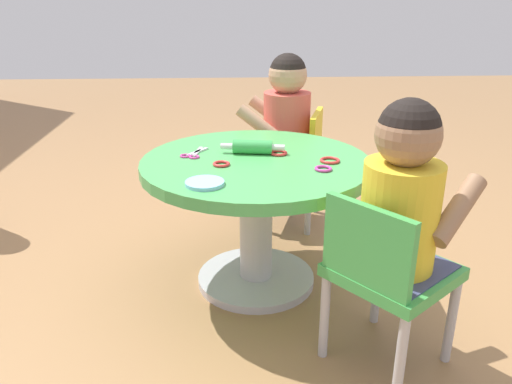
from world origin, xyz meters
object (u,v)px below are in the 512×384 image
at_px(child_chair_left, 386,273).
at_px(craft_table, 256,194).
at_px(seated_child_left, 403,194).
at_px(seated_child_right, 286,112).
at_px(rolling_pin, 253,147).
at_px(craft_scissors, 193,154).
at_px(child_chair_right, 293,160).

bearing_deg(child_chair_left, craft_table, 35.27).
distance_m(seated_child_left, seated_child_right, 1.03).
height_order(rolling_pin, craft_scissors, rolling_pin).
bearing_deg(child_chair_right, craft_scissors, 139.09).
bearing_deg(craft_table, rolling_pin, 7.67).
height_order(child_chair_left, seated_child_left, seated_child_left).
bearing_deg(child_chair_left, child_chair_right, 7.55).
bearing_deg(craft_table, craft_scissors, 74.95).
relative_size(child_chair_right, seated_child_right, 1.05).
bearing_deg(child_chair_right, seated_child_right, 73.25).
bearing_deg(child_chair_right, child_chair_left, -172.45).
relative_size(child_chair_left, craft_scissors, 3.76).
xyz_separation_m(craft_table, craft_scissors, (0.06, 0.22, 0.13)).
height_order(child_chair_right, rolling_pin, rolling_pin).
height_order(child_chair_right, seated_child_right, seated_child_right).
bearing_deg(child_chair_right, rolling_pin, 156.40).
height_order(craft_table, child_chair_right, child_chair_right).
xyz_separation_m(rolling_pin, craft_scissors, (-0.01, 0.21, -0.02)).
height_order(child_chair_left, child_chair_right, same).
bearing_deg(seated_child_right, craft_table, 163.76).
distance_m(seated_child_left, child_chair_right, 1.04).
xyz_separation_m(child_chair_left, seated_child_left, (0.02, -0.03, 0.23)).
height_order(craft_table, seated_child_left, seated_child_left).
bearing_deg(child_chair_left, seated_child_left, -51.32).
height_order(seated_child_left, child_chair_right, seated_child_left).
relative_size(craft_table, rolling_pin, 3.48).
distance_m(seated_child_right, rolling_pin, 0.52).
distance_m(seated_child_right, craft_scissors, 0.63).
xyz_separation_m(seated_child_left, child_chair_right, (1.00, 0.17, -0.23)).
bearing_deg(child_chair_right, seated_child_left, -170.52).
bearing_deg(seated_child_left, seated_child_right, 11.47).
xyz_separation_m(craft_table, seated_child_right, (0.56, -0.16, 0.17)).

